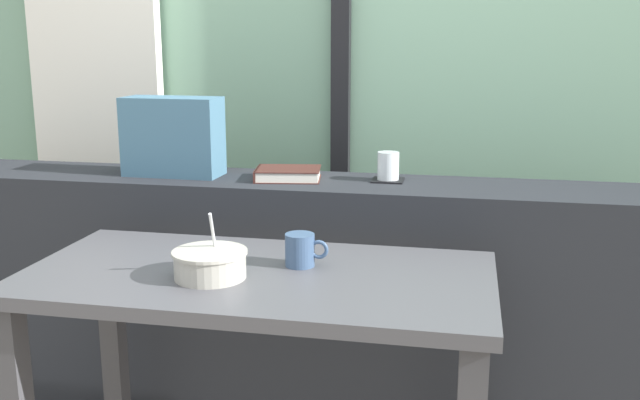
{
  "coord_description": "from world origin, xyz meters",
  "views": [
    {
      "loc": [
        0.5,
        -1.68,
        1.29
      ],
      "look_at": [
        0.06,
        0.47,
        0.8
      ],
      "focal_mm": 40.4,
      "sensor_mm": 36.0,
      "label": 1
    }
  ],
  "objects_px": {
    "juice_glass": "(388,167)",
    "coaster_square": "(388,180)",
    "breakfast_table": "(257,317)",
    "closed_book": "(288,174)",
    "soup_bowl": "(210,264)",
    "ceramic_mug": "(301,250)",
    "throw_pillow": "(173,136)"
  },
  "relations": [
    {
      "from": "coaster_square",
      "to": "ceramic_mug",
      "type": "distance_m",
      "value": 0.57
    },
    {
      "from": "juice_glass",
      "to": "ceramic_mug",
      "type": "distance_m",
      "value": 0.58
    },
    {
      "from": "breakfast_table",
      "to": "throw_pillow",
      "type": "distance_m",
      "value": 0.82
    },
    {
      "from": "closed_book",
      "to": "ceramic_mug",
      "type": "distance_m",
      "value": 0.54
    },
    {
      "from": "breakfast_table",
      "to": "closed_book",
      "type": "relative_size",
      "value": 5.11
    },
    {
      "from": "closed_book",
      "to": "throw_pillow",
      "type": "relative_size",
      "value": 0.72
    },
    {
      "from": "breakfast_table",
      "to": "juice_glass",
      "type": "bearing_deg",
      "value": 66.91
    },
    {
      "from": "juice_glass",
      "to": "ceramic_mug",
      "type": "bearing_deg",
      "value": -106.59
    },
    {
      "from": "coaster_square",
      "to": "closed_book",
      "type": "bearing_deg",
      "value": -173.07
    },
    {
      "from": "closed_book",
      "to": "soup_bowl",
      "type": "bearing_deg",
      "value": -93.14
    },
    {
      "from": "breakfast_table",
      "to": "ceramic_mug",
      "type": "xyz_separation_m",
      "value": [
        0.1,
        0.07,
        0.16
      ]
    },
    {
      "from": "coaster_square",
      "to": "juice_glass",
      "type": "xyz_separation_m",
      "value": [
        0.0,
        0.0,
        0.04
      ]
    },
    {
      "from": "juice_glass",
      "to": "ceramic_mug",
      "type": "relative_size",
      "value": 0.79
    },
    {
      "from": "breakfast_table",
      "to": "throw_pillow",
      "type": "xyz_separation_m",
      "value": [
        -0.45,
        0.57,
        0.38
      ]
    },
    {
      "from": "juice_glass",
      "to": "throw_pillow",
      "type": "bearing_deg",
      "value": -176.67
    },
    {
      "from": "coaster_square",
      "to": "ceramic_mug",
      "type": "xyz_separation_m",
      "value": [
        -0.16,
        -0.54,
        -0.08
      ]
    },
    {
      "from": "breakfast_table",
      "to": "closed_book",
      "type": "height_order",
      "value": "closed_book"
    },
    {
      "from": "coaster_square",
      "to": "soup_bowl",
      "type": "relative_size",
      "value": 0.54
    },
    {
      "from": "breakfast_table",
      "to": "ceramic_mug",
      "type": "distance_m",
      "value": 0.2
    },
    {
      "from": "coaster_square",
      "to": "throw_pillow",
      "type": "xyz_separation_m",
      "value": [
        -0.71,
        -0.04,
        0.13
      ]
    },
    {
      "from": "juice_glass",
      "to": "throw_pillow",
      "type": "xyz_separation_m",
      "value": [
        -0.71,
        -0.04,
        0.09
      ]
    },
    {
      "from": "juice_glass",
      "to": "closed_book",
      "type": "bearing_deg",
      "value": -173.07
    },
    {
      "from": "throw_pillow",
      "to": "ceramic_mug",
      "type": "relative_size",
      "value": 2.83
    },
    {
      "from": "coaster_square",
      "to": "throw_pillow",
      "type": "distance_m",
      "value": 0.73
    },
    {
      "from": "breakfast_table",
      "to": "juice_glass",
      "type": "relative_size",
      "value": 13.26
    },
    {
      "from": "closed_book",
      "to": "coaster_square",
      "type": "bearing_deg",
      "value": 6.93
    },
    {
      "from": "throw_pillow",
      "to": "coaster_square",
      "type": "bearing_deg",
      "value": 3.33
    },
    {
      "from": "coaster_square",
      "to": "closed_book",
      "type": "xyz_separation_m",
      "value": [
        -0.32,
        -0.04,
        0.02
      ]
    },
    {
      "from": "closed_book",
      "to": "soup_bowl",
      "type": "distance_m",
      "value": 0.65
    },
    {
      "from": "juice_glass",
      "to": "coaster_square",
      "type": "bearing_deg",
      "value": 0.0
    },
    {
      "from": "coaster_square",
      "to": "closed_book",
      "type": "distance_m",
      "value": 0.33
    },
    {
      "from": "coaster_square",
      "to": "throw_pillow",
      "type": "height_order",
      "value": "throw_pillow"
    }
  ]
}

